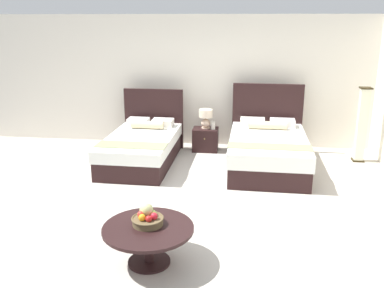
{
  "coord_description": "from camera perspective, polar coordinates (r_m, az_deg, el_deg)",
  "views": [
    {
      "loc": [
        0.67,
        -5.76,
        2.56
      ],
      "look_at": [
        -0.08,
        0.41,
        0.7
      ],
      "focal_mm": 39.38,
      "sensor_mm": 36.0,
      "label": 1
    }
  ],
  "objects": [
    {
      "name": "ground_plane",
      "position": [
        6.35,
        0.31,
        -7.22
      ],
      "size": [
        10.19,
        9.29,
        0.02
      ],
      "primitive_type": "cube",
      "color": "#BCB4A8"
    },
    {
      "name": "wall_back",
      "position": [
        8.73,
        2.53,
        8.49
      ],
      "size": [
        10.19,
        0.12,
        2.64
      ],
      "primitive_type": "cube",
      "color": "silver",
      "rests_on": "ground"
    },
    {
      "name": "bed_near_window",
      "position": [
        7.78,
        -6.75,
        -0.34
      ],
      "size": [
        1.23,
        2.16,
        1.21
      ],
      "color": "black",
      "rests_on": "ground"
    },
    {
      "name": "bed_near_corner",
      "position": [
        7.57,
        10.2,
        -0.74
      ],
      "size": [
        1.39,
        2.22,
        1.35
      ],
      "color": "black",
      "rests_on": "ground"
    },
    {
      "name": "nightstand",
      "position": [
        8.44,
        1.83,
        0.62
      ],
      "size": [
        0.5,
        0.41,
        0.46
      ],
      "color": "black",
      "rests_on": "ground"
    },
    {
      "name": "table_lamp",
      "position": [
        8.35,
        1.87,
        3.68
      ],
      "size": [
        0.27,
        0.27,
        0.38
      ],
      "color": "beige",
      "rests_on": "nightstand"
    },
    {
      "name": "vase",
      "position": [
        8.31,
        2.86,
        2.56
      ],
      "size": [
        0.09,
        0.09,
        0.16
      ],
      "color": "silver",
      "rests_on": "nightstand"
    },
    {
      "name": "coffee_table",
      "position": [
        4.62,
        -5.94,
        -12.06
      ],
      "size": [
        0.98,
        0.98,
        0.43
      ],
      "color": "black",
      "rests_on": "ground"
    },
    {
      "name": "fruit_bowl",
      "position": [
        4.61,
        -6.06,
        -9.9
      ],
      "size": [
        0.35,
        0.35,
        0.21
      ],
      "color": "brown",
      "rests_on": "coffee_table"
    },
    {
      "name": "floor_lamp_corner",
      "position": [
        8.29,
        22.0,
        2.4
      ],
      "size": [
        0.2,
        0.2,
        1.38
      ],
      "color": "black",
      "rests_on": "ground"
    }
  ]
}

